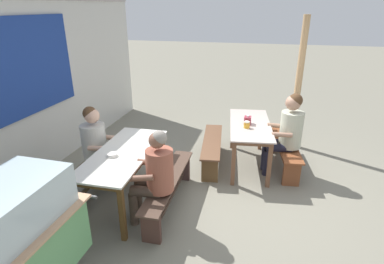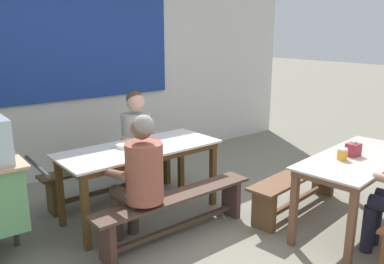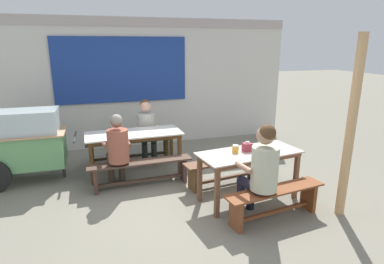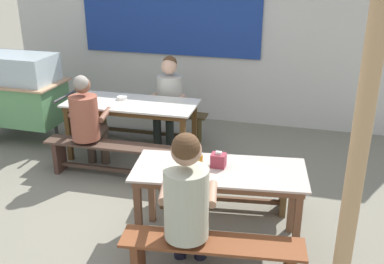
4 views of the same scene
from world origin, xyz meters
name	(u,v)px [view 2 (image 2 of 4)]	position (x,y,z in m)	size (l,w,h in m)	color
ground_plane	(272,245)	(0.00, 0.00, 0.00)	(40.00, 40.00, 0.00)	gray
backdrop_wall	(112,62)	(-0.03, 3.00, 1.49)	(6.57, 0.23, 2.83)	silver
dining_table_far	(140,154)	(-0.62, 1.28, 0.68)	(1.69, 0.74, 0.76)	silver
dining_table_near	(357,165)	(0.86, -0.27, 0.67)	(1.59, 0.84, 0.76)	#BFAEA2
bench_far_back	(113,173)	(-0.63, 1.90, 0.29)	(1.70, 0.29, 0.43)	#483920
bench_far_front	(176,208)	(-0.60, 0.67, 0.29)	(1.70, 0.31, 0.43)	#493529
bench_near_back	(297,185)	(0.78, 0.34, 0.29)	(1.51, 0.50, 0.43)	brown
person_center_facing	(139,136)	(-0.30, 1.85, 0.71)	(0.46, 0.54, 1.23)	black
person_left_back_turned	(140,175)	(-0.95, 0.72, 0.70)	(0.47, 0.55, 1.24)	#4A3A2E
tissue_box	(353,149)	(0.84, -0.22, 0.82)	(0.13, 0.11, 0.15)	maroon
condiment_jar	(342,154)	(0.65, -0.23, 0.81)	(0.09, 0.09, 0.11)	gold
soup_bowl	(122,146)	(-0.78, 1.36, 0.78)	(0.13, 0.13, 0.04)	silver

